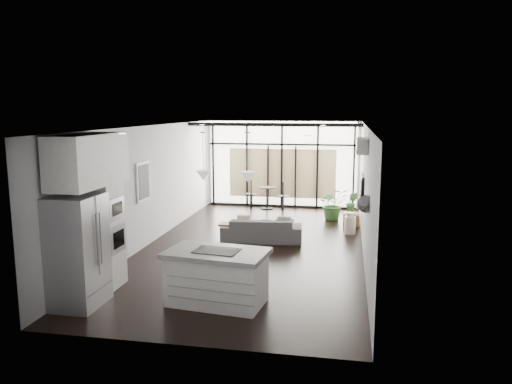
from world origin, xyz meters
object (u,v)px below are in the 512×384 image
(sofa, at_px, (262,226))
(milk_can, at_px, (350,223))
(tv, at_px, (362,188))
(pouf, at_px, (285,225))
(fridge, at_px, (78,251))
(island, at_px, (217,277))
(console_bench, at_px, (246,233))

(sofa, distance_m, milk_can, 2.40)
(milk_can, xyz_separation_m, tv, (0.25, -0.67, 1.02))
(pouf, bearing_deg, tv, -14.38)
(fridge, height_order, sofa, fridge)
(island, distance_m, console_bench, 3.93)
(milk_can, bearing_deg, island, -112.87)
(island, height_order, console_bench, island)
(pouf, bearing_deg, console_bench, -127.61)
(sofa, xyz_separation_m, tv, (2.37, 0.46, 0.92))
(island, xyz_separation_m, fridge, (-2.19, -0.49, 0.47))
(fridge, distance_m, console_bench, 4.83)
(sofa, distance_m, pouf, 1.06)
(fridge, bearing_deg, console_bench, 66.91)
(console_bench, height_order, pouf, console_bench)
(console_bench, bearing_deg, milk_can, 25.42)
(island, bearing_deg, milk_can, 74.43)
(sofa, bearing_deg, fridge, 57.48)
(pouf, relative_size, tv, 0.44)
(sofa, relative_size, console_bench, 1.46)
(milk_can, relative_size, tv, 0.51)
(island, bearing_deg, sofa, 96.63)
(fridge, distance_m, milk_can, 7.14)
(fridge, bearing_deg, sofa, 63.57)
(island, distance_m, fridge, 2.29)
(island, relative_size, console_bench, 1.23)
(console_bench, bearing_deg, fridge, -113.93)
(island, distance_m, pouf, 4.99)
(sofa, height_order, console_bench, sofa)
(fridge, distance_m, tv, 6.77)
(island, height_order, tv, tv)
(console_bench, xyz_separation_m, tv, (2.73, 0.55, 1.09))
(milk_can, bearing_deg, console_bench, -153.75)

